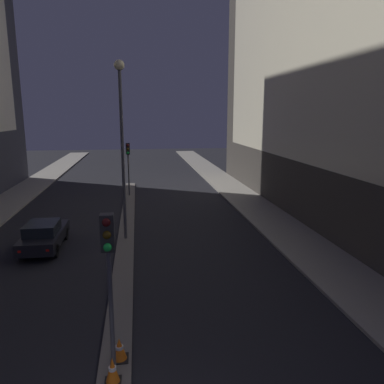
# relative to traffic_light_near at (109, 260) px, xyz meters

# --- Properties ---
(building_right) EXTENTS (6.01, 34.74, 21.99)m
(building_right) POSITION_rel_traffic_light_near_xyz_m (13.49, 14.41, 7.78)
(building_right) COLOR #423D38
(building_right) RESTS_ON ground
(median_strip) EXTENTS (0.86, 28.98, 0.12)m
(median_strip) POSITION_rel_traffic_light_near_xyz_m (0.00, 12.53, -3.17)
(median_strip) COLOR #66605B
(median_strip) RESTS_ON ground
(traffic_light_near) EXTENTS (0.32, 0.42, 4.22)m
(traffic_light_near) POSITION_rel_traffic_light_near_xyz_m (0.00, 0.00, 0.00)
(traffic_light_near) COLOR #4C4C51
(traffic_light_near) RESTS_ON median_strip
(traffic_light_mid) EXTENTS (0.32, 0.42, 4.22)m
(traffic_light_mid) POSITION_rel_traffic_light_near_xyz_m (0.00, 21.49, 0.00)
(traffic_light_mid) COLOR #4C4C51
(traffic_light_mid) RESTS_ON median_strip
(street_lamp) EXTENTS (0.51, 0.51, 9.06)m
(street_lamp) POSITION_rel_traffic_light_near_xyz_m (0.00, 10.75, 2.90)
(street_lamp) COLOR #4C4C51
(street_lamp) RESTS_ON median_strip
(traffic_cone_near) EXTENTS (0.41, 0.41, 0.67)m
(traffic_cone_near) POSITION_rel_traffic_light_near_xyz_m (-0.01, -0.28, -2.78)
(traffic_cone_near) COLOR black
(traffic_cone_near) RESTS_ON median_strip
(traffic_cone_far) EXTENTS (0.47, 0.47, 0.62)m
(traffic_cone_far) POSITION_rel_traffic_light_near_xyz_m (0.11, 0.59, -2.80)
(traffic_cone_far) COLOR black
(traffic_cone_far) RESTS_ON median_strip
(car_left_lane) EXTENTS (1.71, 4.15, 1.42)m
(car_left_lane) POSITION_rel_traffic_light_near_xyz_m (-3.95, 9.98, -2.50)
(car_left_lane) COLOR black
(car_left_lane) RESTS_ON ground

